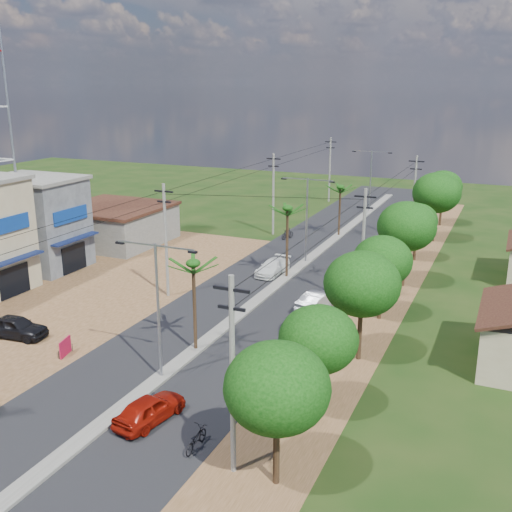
{
  "coord_description": "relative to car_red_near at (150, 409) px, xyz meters",
  "views": [
    {
      "loc": [
        17.46,
        -26.15,
        16.31
      ],
      "look_at": [
        -1.04,
        15.78,
        3.0
      ],
      "focal_mm": 42.0,
      "sensor_mm": 36.0,
      "label": 1
    }
  ],
  "objects": [
    {
      "name": "tree_east_h",
      "position": [
        7.53,
        50.13,
        3.94
      ],
      "size": [
        4.4,
        4.4,
        6.52
      ],
      "color": "black",
      "rests_on": "ground"
    },
    {
      "name": "ground",
      "position": [
        -1.97,
        4.13,
        -0.7
      ],
      "size": [
        160.0,
        160.0,
        0.0
      ],
      "primitive_type": "plane",
      "color": "black",
      "rests_on": "ground"
    },
    {
      "name": "tree_east_d",
      "position": [
        7.43,
        18.13,
        3.64
      ],
      "size": [
        4.2,
        4.2,
        6.13
      ],
      "color": "black",
      "rests_on": "ground"
    },
    {
      "name": "shophouse_grey",
      "position": [
        -23.95,
        18.13,
        3.46
      ],
      "size": [
        9.0,
        6.4,
        8.3
      ],
      "color": "#43464A",
      "rests_on": "ground"
    },
    {
      "name": "moto_rider_east",
      "position": [
        3.23,
        -1.1,
        -0.19
      ],
      "size": [
        0.71,
        1.93,
        1.01
      ],
      "primitive_type": "imported",
      "rotation": [
        0.0,
        0.0,
        3.16
      ],
      "color": "black",
      "rests_on": "ground"
    },
    {
      "name": "car_red_near",
      "position": [
        0.0,
        0.0,
        0.0
      ],
      "size": [
        2.31,
        4.31,
        1.39
      ],
      "primitive_type": "imported",
      "rotation": [
        0.0,
        0.0,
        2.97
      ],
      "color": "maroon",
      "rests_on": "ground"
    },
    {
      "name": "streetlight_near",
      "position": [
        -1.97,
        4.13,
        4.09
      ],
      "size": [
        5.1,
        0.18,
        8.0
      ],
      "color": "gray",
      "rests_on": "ground"
    },
    {
      "name": "low_shed",
      "position": [
        -22.97,
        28.13,
        1.27
      ],
      "size": [
        10.4,
        10.4,
        3.95
      ],
      "color": "#605E56",
      "rests_on": "ground"
    },
    {
      "name": "streetlight_mid",
      "position": [
        -1.97,
        29.13,
        4.09
      ],
      "size": [
        5.1,
        0.18,
        8.0
      ],
      "color": "gray",
      "rests_on": "ground"
    },
    {
      "name": "dirt_lot_west",
      "position": [
        -16.97,
        12.13,
        -0.68
      ],
      "size": [
        18.0,
        46.0,
        0.04
      ],
      "primitive_type": "cube",
      "color": "#50391B",
      "rests_on": "ground"
    },
    {
      "name": "streetlight_far",
      "position": [
        -1.97,
        54.13,
        4.09
      ],
      "size": [
        5.1,
        0.18,
        8.0
      ],
      "color": "gray",
      "rests_on": "ground"
    },
    {
      "name": "tree_east_c",
      "position": [
        7.73,
        11.13,
        4.17
      ],
      "size": [
        4.6,
        4.6,
        6.83
      ],
      "color": "black",
      "rests_on": "ground"
    },
    {
      "name": "utility_pole_e_c",
      "position": [
        5.53,
        42.13,
        4.06
      ],
      "size": [
        1.6,
        0.24,
        9.0
      ],
      "color": "#605E56",
      "rests_on": "ground"
    },
    {
      "name": "road",
      "position": [
        -1.97,
        19.13,
        -0.68
      ],
      "size": [
        12.0,
        110.0,
        0.04
      ],
      "primitive_type": "cube",
      "color": "black",
      "rests_on": "ground"
    },
    {
      "name": "utility_pole_w_c",
      "position": [
        -8.97,
        38.13,
        4.06
      ],
      "size": [
        1.6,
        0.24,
        9.0
      ],
      "color": "#605E56",
      "rests_on": "ground"
    },
    {
      "name": "palm_median_mid",
      "position": [
        -1.97,
        24.13,
        5.2
      ],
      "size": [
        2.0,
        2.0,
        6.55
      ],
      "color": "black",
      "rests_on": "ground"
    },
    {
      "name": "car_parked_dark",
      "position": [
        -13.87,
        5.15,
        0.03
      ],
      "size": [
        4.46,
        2.21,
        1.46
      ],
      "primitive_type": "imported",
      "rotation": [
        0.0,
        0.0,
        1.69
      ],
      "color": "black",
      "rests_on": "ground"
    },
    {
      "name": "moto_rider_west_b",
      "position": [
        -6.69,
        36.68,
        -0.12
      ],
      "size": [
        1.14,
        1.98,
        1.15
      ],
      "primitive_type": "imported",
      "rotation": [
        0.0,
        0.0,
        -0.34
      ],
      "color": "black",
      "rests_on": "ground"
    },
    {
      "name": "moto_rider_west_a",
      "position": [
        -4.48,
        26.12,
        -0.3
      ],
      "size": [
        0.65,
        1.56,
        0.8
      ],
      "primitive_type": "imported",
      "rotation": [
        0.0,
        0.0,
        -0.08
      ],
      "color": "black",
      "rests_on": "ground"
    },
    {
      "name": "tree_east_g",
      "position": [
        7.83,
        42.13,
        4.54
      ],
      "size": [
        5.0,
        5.0,
        7.38
      ],
      "color": "black",
      "rests_on": "ground"
    },
    {
      "name": "median",
      "position": [
        -1.97,
        22.13,
        -0.61
      ],
      "size": [
        1.0,
        90.0,
        0.18
      ],
      "primitive_type": "cube",
      "color": "#605E56",
      "rests_on": "ground"
    },
    {
      "name": "roadside_sign",
      "position": [
        -9.02,
        4.28,
        -0.14
      ],
      "size": [
        0.39,
        1.32,
        1.12
      ],
      "rotation": [
        0.0,
        0.0,
        0.23
      ],
      "color": "maroon",
      "rests_on": "ground"
    },
    {
      "name": "palm_median_near",
      "position": [
        -1.97,
        8.13,
        4.84
      ],
      "size": [
        2.0,
        2.0,
        6.15
      ],
      "color": "black",
      "rests_on": "ground"
    },
    {
      "name": "dirt_shoulder_east",
      "position": [
        6.53,
        19.13,
        -0.68
      ],
      "size": [
        5.0,
        90.0,
        0.03
      ],
      "primitive_type": "cube",
      "color": "#50391B",
      "rests_on": "ground"
    },
    {
      "name": "car_silver_mid",
      "position": [
        3.03,
        18.0,
        0.03
      ],
      "size": [
        2.71,
        4.69,
        1.46
      ],
      "primitive_type": "imported",
      "rotation": [
        0.0,
        0.0,
        2.86
      ],
      "color": "#97999E",
      "rests_on": "ground"
    },
    {
      "name": "tree_east_a",
      "position": [
        7.53,
        -1.87,
        3.79
      ],
      "size": [
        4.4,
        4.4,
        6.37
      ],
      "color": "black",
      "rests_on": "ground"
    },
    {
      "name": "utility_pole_e_b",
      "position": [
        5.53,
        20.13,
        4.06
      ],
      "size": [
        1.6,
        0.24,
        9.0
      ],
      "color": "#605E56",
      "rests_on": "ground"
    },
    {
      "name": "tree_east_e",
      "position": [
        7.63,
        26.13,
        4.39
      ],
      "size": [
        4.8,
        4.8,
        7.14
      ],
      "color": "black",
      "rests_on": "ground"
    },
    {
      "name": "palm_median_far",
      "position": [
        -1.97,
        40.13,
        4.56
      ],
      "size": [
        2.0,
        2.0,
        5.85
      ],
      "color": "black",
      "rests_on": "ground"
    },
    {
      "name": "utility_pole_w_b",
      "position": [
        -8.97,
        16.13,
        4.06
      ],
      "size": [
        1.6,
        0.24,
        9.0
      ],
      "color": "#605E56",
      "rests_on": "ground"
    },
    {
      "name": "tree_east_b",
      "position": [
        7.33,
        4.13,
        3.42
      ],
      "size": [
        4.0,
        4.0,
        5.83
      ],
      "color": "black",
      "rests_on": "ground"
    },
    {
      "name": "car_white_far",
      "position": [
        -3.47,
        24.6,
        -0.05
      ],
      "size": [
        2.15,
        4.58,
        1.29
      ],
      "primitive_type": "imported",
      "rotation": [
        0.0,
        0.0,
        -0.08
      ],
      "color": "silver",
      "rests_on": "ground"
    },
    {
      "name": "tree_east_f",
      "position": [
        7.23,
        34.13,
        3.19
      ],
      "size": [
        3.8,
        3.8,
        5.52
      ],
      "color": "black",
      "rests_on": "ground"
    },
    {
      "name": "utility_pole_e_a",
      "position": [
        5.53,
        -1.87,
        4.06
      ],
      "size": [
        1.6,
        0.24,
        9.0
      ],
      "color": "#605E56",
      "rests_on": "ground"
    },
    {
      "name": "utility_pole_w_d",
      "position": [
        -8.97,
        59.13,
        4.06
      ],
      "size": [
        1.6,
        0.24,
        9.0
      ],
      "color": "#605E56",
      "rests_on": "ground"
    }
  ]
}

